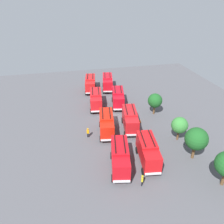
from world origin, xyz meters
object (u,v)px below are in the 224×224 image
at_px(fire_truck_5, 118,97).
at_px(tree_0, 155,101).
at_px(fire_truck_1, 96,99).
at_px(tree_1, 180,125).
at_px(fire_truck_6, 130,119).
at_px(fire_truck_3, 120,157).
at_px(fire_truck_7, 148,151).
at_px(firefighter_1, 88,132).
at_px(fire_truck_4, 108,82).
at_px(fire_truck_2, 107,123).
at_px(traffic_cone_0, 140,121).
at_px(firefighter_0, 142,180).
at_px(fire_truck_0, 90,83).
at_px(tree_2, 196,139).

relative_size(fire_truck_5, tree_0, 1.58).
xyz_separation_m(fire_truck_1, tree_1, (15.65, 12.38, 0.90)).
bearing_deg(fire_truck_6, fire_truck_3, -14.90).
distance_m(fire_truck_6, fire_truck_7, 9.77).
bearing_deg(firefighter_1, fire_truck_4, -3.32).
distance_m(fire_truck_2, fire_truck_7, 10.37).
distance_m(fire_truck_3, fire_truck_5, 20.71).
relative_size(fire_truck_5, traffic_cone_0, 10.54).
distance_m(fire_truck_2, fire_truck_6, 4.76).
distance_m(fire_truck_2, traffic_cone_0, 8.00).
bearing_deg(traffic_cone_0, tree_0, 122.89).
relative_size(firefighter_0, firefighter_1, 0.96).
bearing_deg(fire_truck_3, fire_truck_0, -168.60).
xyz_separation_m(firefighter_1, tree_0, (-5.49, 15.23, 2.16)).
distance_m(fire_truck_1, fire_truck_3, 20.38).
height_order(fire_truck_4, firefighter_0, fire_truck_4).
relative_size(fire_truck_2, fire_truck_6, 1.00).
distance_m(tree_0, tree_2, 15.02).
height_order(fire_truck_7, tree_1, tree_1).
height_order(fire_truck_4, firefighter_1, fire_truck_4).
xyz_separation_m(fire_truck_6, firefighter_0, (14.18, -2.59, -1.15)).
xyz_separation_m(fire_truck_3, fire_truck_7, (-0.40, 4.57, 0.00)).
bearing_deg(traffic_cone_0, fire_truck_4, -170.90).
relative_size(fire_truck_1, fire_truck_5, 0.99).
distance_m(fire_truck_1, firefighter_0, 24.53).
relative_size(fire_truck_0, traffic_cone_0, 10.49).
xyz_separation_m(fire_truck_0, fire_truck_2, (20.56, 0.13, 0.00)).
distance_m(fire_truck_3, tree_2, 12.18).
bearing_deg(fire_truck_1, fire_truck_3, 8.33).
bearing_deg(fire_truck_4, tree_1, 27.12).
height_order(fire_truck_0, tree_2, tree_2).
bearing_deg(firefighter_0, tree_1, 63.79).
relative_size(fire_truck_5, firefighter_1, 4.09).
xyz_separation_m(tree_0, traffic_cone_0, (2.68, -4.15, -2.85)).
bearing_deg(traffic_cone_0, firefighter_1, -75.77).
distance_m(fire_truck_2, tree_0, 12.66).
bearing_deg(fire_truck_0, firefighter_1, -0.11).
height_order(fire_truck_2, traffic_cone_0, fire_truck_2).
height_order(fire_truck_5, tree_1, tree_1).
distance_m(fire_truck_2, tree_1, 13.13).
bearing_deg(firefighter_0, fire_truck_4, 108.58).
bearing_deg(fire_truck_3, tree_0, 152.67).
bearing_deg(fire_truck_4, fire_truck_1, -15.48).
xyz_separation_m(fire_truck_1, tree_2, (20.77, 12.38, 1.59)).
height_order(fire_truck_4, fire_truck_7, same).
height_order(firefighter_0, tree_1, tree_1).
bearing_deg(tree_1, fire_truck_6, -126.41).
distance_m(fire_truck_1, fire_truck_4, 10.95).
xyz_separation_m(tree_0, tree_2, (15.00, 0.49, 0.53)).
bearing_deg(fire_truck_0, fire_truck_1, 8.45).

